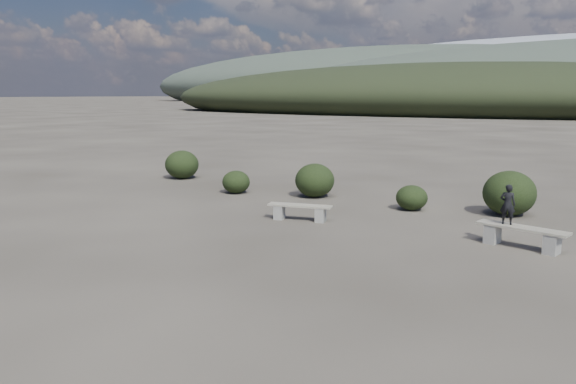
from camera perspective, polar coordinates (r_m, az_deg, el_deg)
The scene contains 9 objects.
ground at distance 10.47m, azimuth -7.41°, elevation -9.07°, with size 1200.00×1200.00×0.00m, color #312C26.
bench_left at distance 15.23m, azimuth 1.20°, elevation -1.93°, with size 1.78×0.78×0.44m.
bench_right at distance 13.53m, azimuth 22.63°, elevation -4.07°, with size 2.02×0.82×0.49m.
seated_person at distance 13.52m, azimuth 21.42°, elevation -1.17°, with size 0.33×0.22×0.92m, color black.
shrub_a at distance 19.48m, azimuth -5.30°, elevation 1.02°, with size 0.96×0.96×0.79m, color black.
shrub_b at distance 18.67m, azimuth 2.73°, elevation 1.19°, with size 1.31×1.31×1.12m, color black.
shrub_c at distance 16.97m, azimuth 12.45°, elevation -0.57°, with size 0.93×0.93×0.74m, color black.
shrub_d at distance 16.99m, azimuth 21.57°, elevation -0.12°, with size 1.45×1.45×1.27m, color black.
shrub_f at distance 23.16m, azimuth -10.73°, elevation 2.76°, with size 1.35×1.35×1.14m, color black.
Camera 1 is at (6.28, -7.66, 3.40)m, focal length 35.00 mm.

